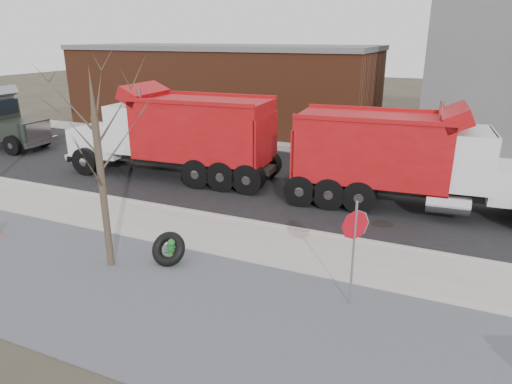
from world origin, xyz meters
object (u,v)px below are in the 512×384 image
at_px(fire_hydrant, 172,253).
at_px(dump_truck_red_a, 407,156).
at_px(truck_tire, 168,249).
at_px(stop_sign, 355,235).
at_px(dump_truck_red_b, 177,132).

xyz_separation_m(fire_hydrant, dump_truck_red_a, (5.10, 6.97, 1.54)).
distance_m(truck_tire, dump_truck_red_a, 8.82).
height_order(fire_hydrant, stop_sign, stop_sign).
height_order(dump_truck_red_a, dump_truck_red_b, dump_truck_red_b).
height_order(truck_tire, stop_sign, stop_sign).
relative_size(fire_hydrant, dump_truck_red_a, 0.08).
relative_size(dump_truck_red_a, dump_truck_red_b, 0.99).
height_order(truck_tire, dump_truck_red_a, dump_truck_red_a).
relative_size(fire_hydrant, dump_truck_red_b, 0.08).
xyz_separation_m(fire_hydrant, dump_truck_red_b, (-4.22, 6.89, 1.64)).
relative_size(truck_tire, stop_sign, 0.40).
bearing_deg(dump_truck_red_b, stop_sign, 139.03).
bearing_deg(fire_hydrant, dump_truck_red_a, 31.29).
distance_m(fire_hydrant, stop_sign, 5.01).
bearing_deg(truck_tire, stop_sign, -0.08).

